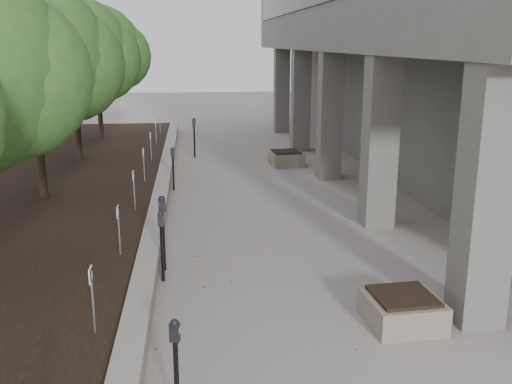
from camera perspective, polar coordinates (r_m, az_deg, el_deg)
ground at (r=8.15m, az=1.26°, el=-16.98°), size 90.00×90.00×0.00m
retaining_wall at (r=16.41m, az=-9.23°, el=0.22°), size 0.39×26.00×0.50m
planting_bed at (r=17.02m, az=-21.67°, el=-0.30°), size 7.00×26.00×0.40m
crabapple_tree_3 at (r=15.42m, az=-21.11°, el=9.36°), size 4.60×4.00×5.44m
crabapple_tree_4 at (r=20.29m, az=-17.60°, el=10.67°), size 4.60×4.00×5.44m
crabapple_tree_5 at (r=25.21m, az=-15.44°, el=11.46°), size 4.60×4.00×5.44m
parking_sign_2 at (r=8.25m, az=-15.87°, el=-10.28°), size 0.04×0.22×0.96m
parking_sign_3 at (r=11.02m, az=-13.41°, el=-3.75°), size 0.04×0.22×0.96m
parking_sign_4 at (r=13.88m, az=-11.97°, el=0.12°), size 0.04×0.22×0.96m
parking_sign_5 at (r=16.79m, az=-11.03°, el=2.66°), size 0.04×0.22×0.96m
parking_sign_6 at (r=19.73m, az=-10.37°, el=4.45°), size 0.04×0.22×0.96m
parking_sign_7 at (r=22.69m, az=-9.87°, el=5.77°), size 0.04×0.22×0.96m
parking_sign_8 at (r=25.65m, az=-9.49°, el=6.79°), size 0.04×0.22×0.96m
parking_meter_1 at (r=6.89m, az=-7.90°, el=-17.20°), size 0.15×0.12×1.31m
parking_meter_2 at (r=10.65m, az=-9.29°, el=-5.37°), size 0.14×0.11×1.34m
parking_meter_3 at (r=11.12m, az=-9.18°, el=-4.07°), size 0.17×0.14×1.50m
parking_meter_4 at (r=17.18m, az=-8.21°, el=2.27°), size 0.13×0.10×1.30m
parking_meter_5 at (r=22.08m, az=-6.13°, el=5.36°), size 0.16×0.12×1.52m
planter_front at (r=9.40m, az=14.28°, el=-11.19°), size 1.16×1.16×0.51m
planter_back at (r=20.69m, az=3.00°, el=3.39°), size 1.20×1.20×0.52m
berry_scatter at (r=12.65m, az=-2.17°, el=-5.09°), size 3.30×14.10×0.02m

